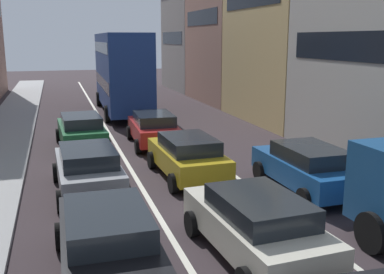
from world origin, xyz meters
The scene contains 12 objects.
sidewalk_left centered at (-6.70, 20.00, 0.07)m, with size 2.60×64.00×0.14m, color #999999.
lane_stripe_left centered at (-1.70, 20.00, 0.01)m, with size 0.16×60.00×0.01m, color silver.
lane_stripe_right centered at (1.70, 20.00, 0.01)m, with size 0.16×60.00×0.01m, color silver.
building_row_right centered at (9.90, 22.15, 5.37)m, with size 7.20×43.90×12.97m.
sedan_centre_lane_second centered at (-0.17, 6.63, 0.80)m, with size 2.27×4.40×1.49m.
wagon_left_lane_second centered at (-3.37, 6.77, 0.80)m, with size 2.07×4.30×1.49m.
hatchback_centre_lane_third centered at (0.05, 12.70, 0.80)m, with size 2.15×4.35×1.49m.
sedan_left_lane_third centered at (-3.37, 12.07, 0.80)m, with size 2.18×4.36×1.49m.
coupe_centre_lane_fourth centered at (-0.05, 17.84, 0.80)m, with size 2.20×4.37×1.49m.
sedan_left_lane_fourth centered at (-3.21, 18.28, 0.80)m, with size 2.21×4.37×1.49m.
sedan_right_lane_behind_truck centered at (3.28, 10.25, 0.80)m, with size 2.09×4.31×1.49m.
bus_mid_queue_primary centered at (-0.10, 27.25, 2.83)m, with size 2.98×10.55×5.06m.
Camera 1 is at (-4.17, -1.76, 4.75)m, focal length 42.09 mm.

